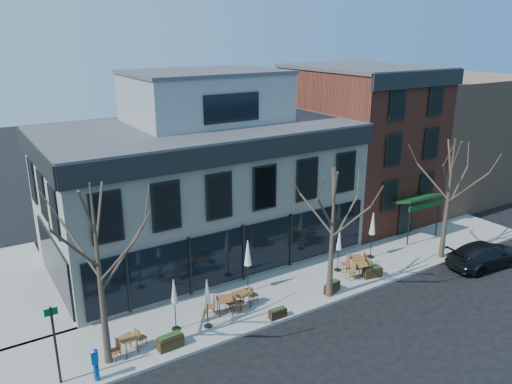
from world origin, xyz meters
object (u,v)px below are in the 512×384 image
cafe_set_0 (128,343)px  umbrella_0 (174,294)px  parked_sedan (485,255)px  call_box (95,363)px

cafe_set_0 → umbrella_0: umbrella_0 is taller
parked_sedan → umbrella_0: 18.85m
call_box → umbrella_0: (4.13, 1.64, 1.04)m
parked_sedan → call_box: bearing=91.3°
parked_sedan → umbrella_0: size_ratio=1.98×
cafe_set_0 → umbrella_0: (2.47, 0.60, 1.35)m
cafe_set_0 → call_box: bearing=-147.8°
cafe_set_0 → parked_sedan: bearing=-7.7°
parked_sedan → call_box: call_box is taller
parked_sedan → umbrella_0: umbrella_0 is taller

